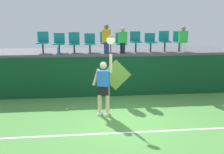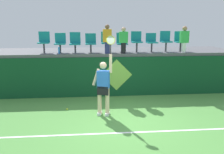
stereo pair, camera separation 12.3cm
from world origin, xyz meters
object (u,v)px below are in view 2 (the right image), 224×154
stadium_chair_1 (60,42)px  stadium_chair_2 (75,42)px  tennis_ball (67,109)px  stadium_chair_3 (91,42)px  stadium_chair_0 (44,41)px  stadium_chair_6 (137,40)px  stadium_chair_7 (151,41)px  stadium_chair_8 (166,40)px  water_bottle (59,50)px  stadium_chair_5 (122,42)px  spectator_2 (123,40)px  tennis_player (104,85)px  stadium_chair_4 (107,41)px  spectator_0 (184,39)px  spectator_1 (107,38)px

stadium_chair_1 → stadium_chair_2: (0.61, 0.01, 0.00)m
tennis_ball → stadium_chair_3: size_ratio=0.08×
stadium_chair_0 → stadium_chair_2: stadium_chair_0 is taller
stadium_chair_1 → stadium_chair_2: 0.61m
tennis_ball → stadium_chair_6: stadium_chair_6 is taller
stadium_chair_7 → stadium_chair_8: (0.62, 0.01, 0.04)m
stadium_chair_1 → stadium_chair_3: 1.25m
stadium_chair_2 → stadium_chair_0: bearing=-179.8°
water_bottle → stadium_chair_5: (2.57, 0.39, 0.29)m
spectator_2 → stadium_chair_1: bearing=169.5°
stadium_chair_5 → tennis_player: bearing=-109.1°
stadium_chair_8 → stadium_chair_2: bearing=179.9°
stadium_chair_4 → stadium_chair_3: bearing=-179.7°
stadium_chair_3 → spectator_0: spectator_0 is taller
spectator_1 → spectator_2: (0.65, -0.02, -0.06)m
stadium_chair_2 → stadium_chair_7: (3.21, -0.01, 0.01)m
stadium_chair_4 → spectator_2: (0.65, -0.47, 0.07)m
stadium_chair_0 → stadium_chair_1: bearing=-0.1°
tennis_player → stadium_chair_8: stadium_chair_8 is taller
water_bottle → spectator_2: (2.57, -0.08, 0.40)m
tennis_ball → stadium_chair_7: bearing=31.9°
tennis_ball → stadium_chair_3: (0.87, 2.14, 2.13)m
water_bottle → tennis_ball: bearing=-77.1°
tennis_player → stadium_chair_7: (2.19, 2.69, 1.19)m
stadium_chair_6 → spectator_1: size_ratio=0.75×
tennis_ball → spectator_0: 5.47m
stadium_chair_0 → stadium_chair_1: (0.65, -0.00, -0.04)m
stadium_chair_0 → spectator_0: (5.72, -0.44, 0.08)m
stadium_chair_2 → stadium_chair_6: stadium_chair_6 is taller
stadium_chair_5 → stadium_chair_6: size_ratio=0.94×
tennis_ball → stadium_chair_3: stadium_chair_3 is taller
stadium_chair_2 → stadium_chair_8: 3.83m
stadium_chair_1 → stadium_chair_7: (3.81, -0.01, 0.01)m
stadium_chair_7 → stadium_chair_4: bearing=179.8°
stadium_chair_0 → stadium_chair_5: (3.21, 0.00, -0.06)m
stadium_chair_3 → stadium_chair_8: size_ratio=0.90×
stadium_chair_5 → stadium_chair_8: bearing=-0.1°
stadium_chair_7 → stadium_chair_8: bearing=0.5°
stadium_chair_6 → stadium_chair_7: stadium_chair_6 is taller
stadium_chair_1 → stadium_chair_4: (1.91, 0.00, 0.02)m
stadium_chair_0 → spectator_1: bearing=-10.1°
stadium_chair_1 → stadium_chair_6: 3.18m
tennis_player → spectator_2: (0.93, 2.22, 1.27)m
stadium_chair_0 → stadium_chair_1: stadium_chair_0 is taller
stadium_chair_0 → stadium_chair_5: 3.21m
stadium_chair_5 → spectator_1: (-0.65, -0.46, 0.17)m
water_bottle → spectator_2: size_ratio=0.26×
stadium_chair_3 → stadium_chair_6: 1.93m
stadium_chair_7 → stadium_chair_8: stadium_chair_8 is taller
stadium_chair_6 → spectator_0: spectator_0 is taller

